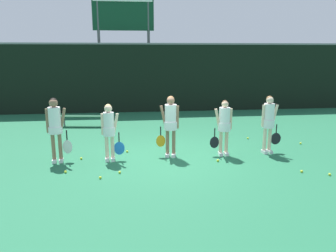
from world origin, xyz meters
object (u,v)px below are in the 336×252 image
at_px(tennis_ball_3, 100,178).
at_px(tennis_ball_6, 302,171).
at_px(player_4, 269,120).
at_px(tennis_ball_7, 66,172).
at_px(player_1, 109,128).
at_px(tennis_ball_8, 218,161).
at_px(tennis_ball_0, 248,138).
at_px(tennis_ball_2, 330,174).
at_px(scoreboard, 123,23).
at_px(tennis_ball_5, 301,143).
at_px(player_3, 224,123).
at_px(bench_courtside, 83,117).
at_px(tennis_ball_9, 120,172).
at_px(player_0, 55,124).
at_px(tennis_ball_4, 81,158).
at_px(tennis_ball_1, 127,151).
at_px(player_2, 170,121).

distance_m(tennis_ball_3, tennis_ball_6, 5.04).
height_order(player_4, tennis_ball_7, player_4).
xyz_separation_m(player_1, tennis_ball_8, (2.98, -0.46, -0.90)).
distance_m(tennis_ball_0, tennis_ball_2, 3.66).
distance_m(player_4, tennis_ball_7, 5.91).
xyz_separation_m(scoreboard, tennis_ball_5, (5.82, -7.34, -4.34)).
xyz_separation_m(player_3, tennis_ball_8, (-0.31, -0.58, -0.92)).
distance_m(bench_courtside, player_3, 6.35).
xyz_separation_m(tennis_ball_7, tennis_ball_9, (1.36, -0.19, -0.00)).
height_order(player_0, tennis_ball_4, player_0).
xyz_separation_m(scoreboard, tennis_ball_2, (5.11, -10.08, -4.34)).
xyz_separation_m(tennis_ball_0, tennis_ball_7, (-5.72, -2.65, -0.00)).
xyz_separation_m(tennis_ball_2, tennis_ball_3, (-5.62, 0.43, -0.00)).
height_order(player_0, player_1, player_0).
distance_m(player_3, tennis_ball_6, 2.46).
bearing_deg(tennis_ball_7, tennis_ball_0, 24.82).
distance_m(tennis_ball_8, tennis_ball_9, 2.76).
relative_size(player_3, tennis_ball_8, 23.08).
bearing_deg(tennis_ball_6, tennis_ball_8, 150.88).
bearing_deg(player_0, scoreboard, 70.76).
bearing_deg(tennis_ball_7, scoreboard, 81.23).
height_order(bench_courtside, tennis_ball_1, bench_courtside).
bearing_deg(tennis_ball_9, tennis_ball_8, 12.47).
distance_m(tennis_ball_3, tennis_ball_8, 3.27).
xyz_separation_m(player_1, tennis_ball_0, (4.65, 1.78, -0.90)).
bearing_deg(player_4, tennis_ball_6, -89.42).
height_order(bench_courtside, tennis_ball_2, bench_courtside).
height_order(bench_courtside, tennis_ball_0, bench_courtside).
relative_size(tennis_ball_0, tennis_ball_6, 0.97).
bearing_deg(tennis_ball_1, tennis_ball_8, -24.60).
bearing_deg(tennis_ball_1, tennis_ball_6, -26.58).
bearing_deg(tennis_ball_1, tennis_ball_3, -106.98).
height_order(player_1, tennis_ball_2, player_1).
relative_size(tennis_ball_4, tennis_ball_5, 1.00).
distance_m(tennis_ball_5, tennis_ball_7, 7.46).
xyz_separation_m(tennis_ball_3, tennis_ball_7, (-0.91, 0.49, -0.00)).
relative_size(bench_courtside, tennis_ball_0, 30.92).
xyz_separation_m(player_2, tennis_ball_6, (3.15, -1.69, -1.03)).
bearing_deg(bench_courtside, tennis_ball_5, -17.51).
distance_m(player_4, tennis_ball_3, 5.16).
relative_size(player_3, tennis_ball_6, 24.00).
relative_size(player_4, tennis_ball_6, 25.41).
xyz_separation_m(player_4, tennis_ball_8, (-1.68, -0.64, -0.98)).
xyz_separation_m(bench_courtside, tennis_ball_9, (1.62, -5.50, -0.35)).
bearing_deg(tennis_ball_0, tennis_ball_8, -126.76).
bearing_deg(tennis_ball_9, player_1, 105.24).
height_order(tennis_ball_4, tennis_ball_5, same).
distance_m(player_0, player_2, 3.16).
distance_m(scoreboard, player_4, 9.78).
height_order(bench_courtside, tennis_ball_9, bench_courtside).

